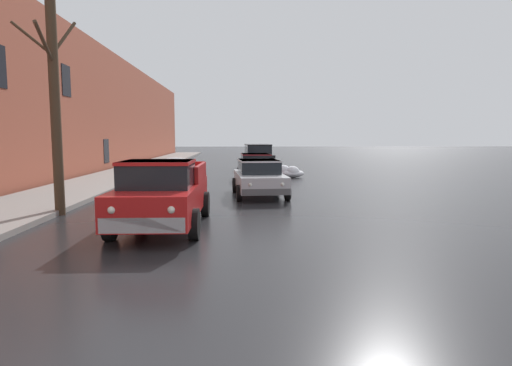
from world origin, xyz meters
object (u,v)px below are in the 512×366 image
sedan_maroon_parked_kerbside_mid (256,166)px  pickup_truck_red_approaching_near_lane (163,194)px  bare_tree_second_along_sidewalk (55,104)px  suv_black_parked_far_down_block (258,156)px  sedan_silver_parked_kerbside_close (259,177)px

sedan_maroon_parked_kerbside_mid → pickup_truck_red_approaching_near_lane: bearing=-103.4°
bare_tree_second_along_sidewalk → sedan_maroon_parked_kerbside_mid: bare_tree_second_along_sidewalk is taller
pickup_truck_red_approaching_near_lane → sedan_maroon_parked_kerbside_mid: (2.87, 12.03, -0.13)m
bare_tree_second_along_sidewalk → pickup_truck_red_approaching_near_lane: bare_tree_second_along_sidewalk is taller
bare_tree_second_along_sidewalk → suv_black_parked_far_down_block: 18.25m
sedan_silver_parked_kerbside_close → suv_black_parked_far_down_block: suv_black_parked_far_down_block is taller
sedan_silver_parked_kerbside_close → suv_black_parked_far_down_block: 12.86m
sedan_maroon_parked_kerbside_mid → suv_black_parked_far_down_block: bearing=86.6°
pickup_truck_red_approaching_near_lane → sedan_maroon_parked_kerbside_mid: bearing=76.6°
sedan_silver_parked_kerbside_close → sedan_maroon_parked_kerbside_mid: bearing=88.9°
sedan_silver_parked_kerbside_close → suv_black_parked_far_down_block: (0.52, 12.84, 0.24)m
bare_tree_second_along_sidewalk → sedan_silver_parked_kerbside_close: (6.15, 3.98, -2.54)m
bare_tree_second_along_sidewalk → sedan_silver_parked_kerbside_close: bare_tree_second_along_sidewalk is taller
suv_black_parked_far_down_block → sedan_silver_parked_kerbside_close: bearing=-92.3°
bare_tree_second_along_sidewalk → suv_black_parked_far_down_block: (6.68, 16.83, -2.30)m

